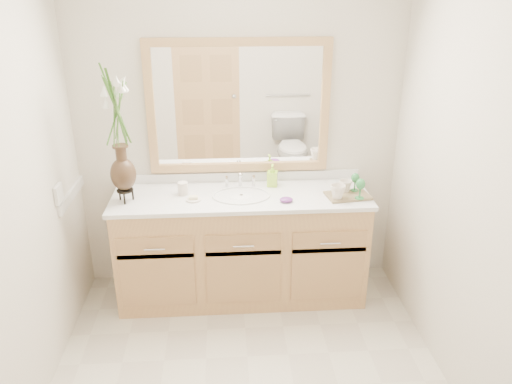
{
  "coord_description": "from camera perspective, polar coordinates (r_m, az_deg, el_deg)",
  "views": [
    {
      "loc": [
        -0.12,
        -2.27,
        2.24
      ],
      "look_at": [
        0.08,
        0.65,
        1.0
      ],
      "focal_mm": 35.0,
      "sensor_mm": 36.0,
      "label": 1
    }
  ],
  "objects": [
    {
      "name": "wall_back",
      "position": [
        3.72,
        -1.96,
        6.66
      ],
      "size": [
        2.4,
        0.02,
        2.4
      ],
      "primitive_type": "cube",
      "color": "silver",
      "rests_on": "floor"
    },
    {
      "name": "wall_left",
      "position": [
        2.72,
        -27.01,
        -2.22
      ],
      "size": [
        0.02,
        2.6,
        2.4
      ],
      "primitive_type": "cube",
      "color": "silver",
      "rests_on": "floor"
    },
    {
      "name": "wall_right",
      "position": [
        2.82,
        24.28,
        -0.82
      ],
      "size": [
        0.02,
        2.6,
        2.4
      ],
      "primitive_type": "cube",
      "color": "silver",
      "rests_on": "floor"
    },
    {
      "name": "vanity",
      "position": [
        3.77,
        -1.63,
        -6.35
      ],
      "size": [
        1.8,
        0.55,
        0.8
      ],
      "color": "tan",
      "rests_on": "floor"
    },
    {
      "name": "counter",
      "position": [
        3.58,
        -1.71,
        -0.54
      ],
      "size": [
        1.84,
        0.57,
        0.03
      ],
      "primitive_type": "cube",
      "color": "white",
      "rests_on": "vanity"
    },
    {
      "name": "sink",
      "position": [
        3.58,
        -1.69,
        -1.23
      ],
      "size": [
        0.38,
        0.34,
        0.23
      ],
      "color": "white",
      "rests_on": "counter"
    },
    {
      "name": "mirror",
      "position": [
        3.65,
        -1.99,
        9.66
      ],
      "size": [
        1.32,
        0.04,
        0.97
      ],
      "color": "white",
      "rests_on": "wall_back"
    },
    {
      "name": "switch_plate",
      "position": [
        3.45,
        -21.63,
        -0.18
      ],
      "size": [
        0.02,
        0.12,
        0.12
      ],
      "primitive_type": "cube",
      "color": "white",
      "rests_on": "wall_left"
    },
    {
      "name": "flower_vase",
      "position": [
        3.4,
        -15.56,
        7.82
      ],
      "size": [
        0.2,
        0.2,
        0.84
      ],
      "rotation": [
        0.0,
        0.0,
        -0.36
      ],
      "color": "black",
      "rests_on": "counter"
    },
    {
      "name": "tumbler",
      "position": [
        3.6,
        -8.34,
        0.4
      ],
      "size": [
        0.07,
        0.07,
        0.09
      ],
      "primitive_type": "cylinder",
      "color": "silver",
      "rests_on": "counter"
    },
    {
      "name": "soap_dish",
      "position": [
        3.5,
        -7.17,
        -0.81
      ],
      "size": [
        0.1,
        0.1,
        0.03
      ],
      "color": "silver",
      "rests_on": "counter"
    },
    {
      "name": "soap_bottle",
      "position": [
        3.71,
        1.88,
        1.81
      ],
      "size": [
        0.08,
        0.08,
        0.15
      ],
      "primitive_type": "imported",
      "rotation": [
        0.0,
        0.0,
        -0.19
      ],
      "color": "#A8E736",
      "rests_on": "counter"
    },
    {
      "name": "purple_dish",
      "position": [
        3.46,
        3.48,
        -0.88
      ],
      "size": [
        0.1,
        0.09,
        0.03
      ],
      "primitive_type": "ellipsoid",
      "rotation": [
        0.0,
        0.0,
        -0.12
      ],
      "color": "#68297B",
      "rests_on": "counter"
    },
    {
      "name": "tray",
      "position": [
        3.6,
        10.43,
        -0.41
      ],
      "size": [
        0.33,
        0.24,
        0.02
      ],
      "primitive_type": "cube",
      "rotation": [
        0.0,
        0.0,
        0.14
      ],
      "color": "brown",
      "rests_on": "counter"
    },
    {
      "name": "mug_left",
      "position": [
        3.5,
        9.32,
        0.08
      ],
      "size": [
        0.12,
        0.11,
        0.11
      ],
      "primitive_type": "imported",
      "rotation": [
        0.0,
        0.0,
        0.09
      ],
      "color": "silver",
      "rests_on": "tray"
    },
    {
      "name": "mug_right",
      "position": [
        3.63,
        10.19,
        0.72
      ],
      "size": [
        0.1,
        0.09,
        0.09
      ],
      "primitive_type": "imported",
      "rotation": [
        0.0,
        0.0,
        0.07
      ],
      "color": "silver",
      "rests_on": "tray"
    },
    {
      "name": "goblet_front",
      "position": [
        3.51,
        11.86,
        0.77
      ],
      "size": [
        0.07,
        0.07,
        0.15
      ],
      "color": "#297D3C",
      "rests_on": "tray"
    },
    {
      "name": "goblet_back",
      "position": [
        3.64,
        11.28,
        1.47
      ],
      "size": [
        0.06,
        0.06,
        0.13
      ],
      "color": "#297D3C",
      "rests_on": "tray"
    }
  ]
}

